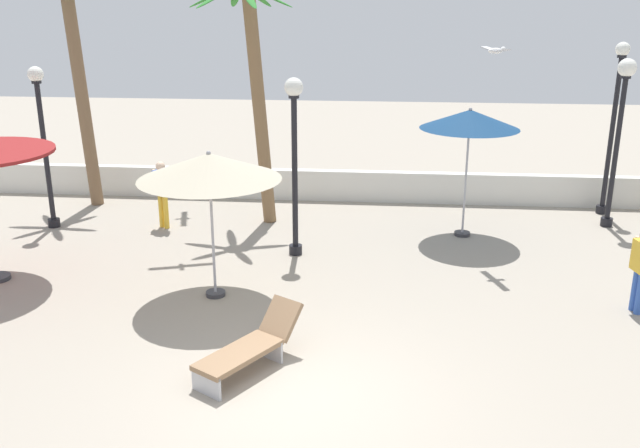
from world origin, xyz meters
TOP-DOWN VIEW (x-y plane):
  - ground_plane at (0.00, 0.00)m, footprint 56.00×56.00m
  - boundary_wall at (0.00, 9.75)m, footprint 25.20×0.30m
  - patio_umbrella_0 at (2.98, 7.10)m, footprint 2.20×2.20m
  - patio_umbrella_1 at (-1.93, 3.23)m, footprint 2.55×2.55m
  - palm_tree_1 at (-1.93, 7.74)m, footprint 2.41×2.28m
  - palm_tree_2 at (-6.63, 8.79)m, footprint 2.27×2.01m
  - lamp_post_0 at (6.69, 9.17)m, footprint 0.34×0.34m
  - lamp_post_1 at (6.51, 8.12)m, footprint 0.42×0.42m
  - lamp_post_2 at (-0.72, 5.54)m, footprint 0.38×0.38m
  - lamp_post_3 at (-6.73, 6.84)m, footprint 0.35×0.35m
  - lounge_chair_1 at (-0.79, 0.65)m, footprint 1.48×1.89m
  - guest_1 at (-4.07, 7.03)m, footprint 0.50×0.38m
  - seagull_2 at (3.27, 6.02)m, footprint 0.46×1.00m

SIDE VIEW (x-z plane):
  - ground_plane at x=0.00m, z-range 0.00..0.00m
  - lounge_chair_1 at x=-0.79m, z-range -0.04..0.80m
  - boundary_wall at x=0.00m, z-range 0.00..0.82m
  - guest_1 at x=-4.07m, z-range 0.17..1.79m
  - lamp_post_3 at x=-6.73m, z-range 0.39..4.18m
  - lamp_post_2 at x=-0.72m, z-range 0.50..4.26m
  - patio_umbrella_1 at x=-1.93m, z-range 1.08..3.83m
  - lamp_post_0 at x=6.69m, z-range 0.35..4.60m
  - lamp_post_1 at x=6.51m, z-range 0.66..4.61m
  - patio_umbrella_0 at x=2.98m, z-range 1.21..4.17m
  - palm_tree_1 at x=-1.93m, z-range 0.64..6.37m
  - palm_tree_2 at x=-6.63m, z-range 0.62..6.42m
  - seagull_2 at x=3.27m, z-range 4.20..4.34m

